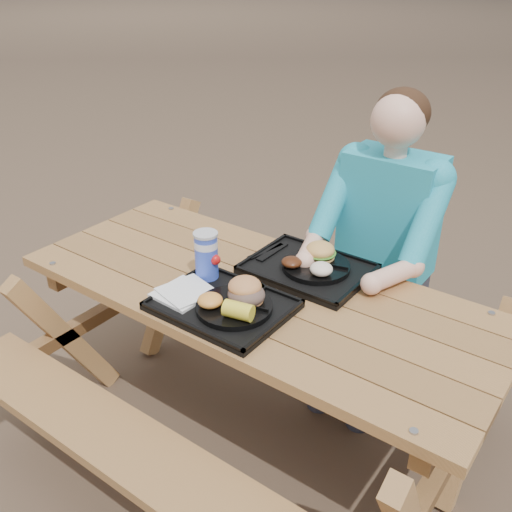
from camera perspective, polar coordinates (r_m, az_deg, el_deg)
The scene contains 18 objects.
ground at distance 2.57m, azimuth -0.00°, elevation -17.55°, with size 60.00×60.00×0.00m, color #999999.
picnic_table at distance 2.31m, azimuth -0.00°, elevation -11.07°, with size 1.80×1.49×0.75m, color #999999, non-canonical shape.
tray_near at distance 1.98m, azimuth -3.36°, elevation -5.01°, with size 0.45×0.35×0.02m, color black.
tray_far at distance 2.20m, azimuth 5.20°, elevation -1.36°, with size 0.45×0.35×0.02m, color black.
plate_near at distance 1.93m, azimuth -2.20°, elevation -5.12°, with size 0.26×0.26×0.02m, color black.
plate_far at distance 2.18m, azimuth 6.03°, elevation -1.03°, with size 0.26×0.26×0.02m, color black.
napkin_stack at distance 2.03m, azimuth -7.34°, elevation -3.63°, with size 0.17×0.17×0.02m, color white.
soda_cup at distance 2.09m, azimuth -4.98°, elevation -0.03°, with size 0.09×0.09×0.17m, color #1A38C7.
condiment_bbq at distance 2.05m, azimuth -1.03°, elevation -2.80°, with size 0.04×0.04×0.03m, color black.
condiment_mustard at distance 2.01m, azimuth 0.24°, elevation -3.39°, with size 0.05×0.05×0.03m, color gold.
sandwich at distance 1.91m, azimuth -0.98°, elevation -2.92°, with size 0.12×0.12×0.13m, color #D6864B, non-canonical shape.
mac_cheese at distance 1.91m, azimuth -4.61°, elevation -4.44°, with size 0.09×0.09×0.04m, color #FCAA42.
corn_cob at distance 1.84m, azimuth -1.78°, elevation -5.47°, with size 0.10×0.10×0.06m, color yellow, non-canonical shape.
cutlery_far at distance 2.29m, azimuth 1.64°, elevation 0.42°, with size 0.03×0.18×0.01m, color black.
burger at distance 2.20m, azimuth 6.47°, elevation 0.95°, with size 0.11×0.11×0.10m, color #EAA852, non-canonical shape.
baked_beans at distance 2.15m, azimuth 3.59°, elevation -0.61°, with size 0.08×0.08×0.04m, color #48200E.
potato_salad at distance 2.10m, azimuth 6.55°, elevation -1.30°, with size 0.08×0.08×0.05m, color white.
diner at distance 2.53m, azimuth 12.49°, elevation -0.80°, with size 0.48×0.84×1.28m, color #1CC9BC, non-canonical shape.
Camera 1 is at (1.06, -1.44, 1.84)m, focal length 40.00 mm.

